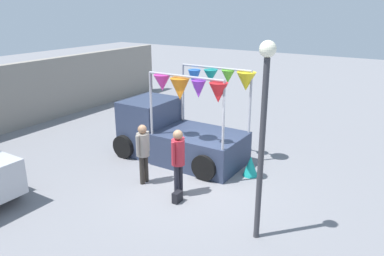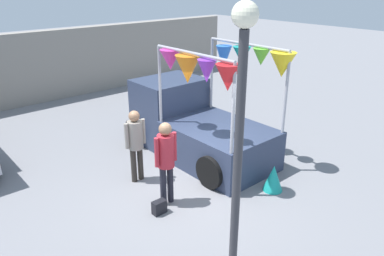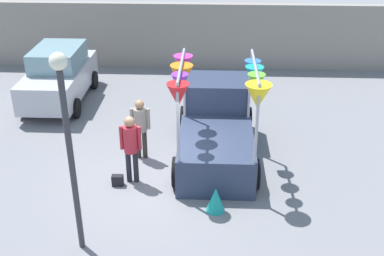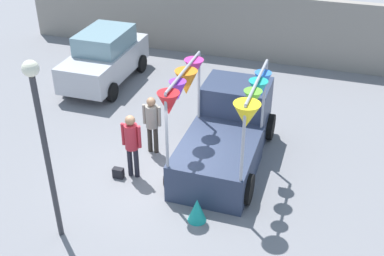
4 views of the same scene
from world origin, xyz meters
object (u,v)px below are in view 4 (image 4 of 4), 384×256
at_px(person_vendor, 152,120).
at_px(folded_kite_bundle_teal, 197,210).
at_px(handbag, 118,173).
at_px(person_customer, 132,140).
at_px(street_lamp, 42,130).
at_px(vendor_truck, 227,129).
at_px(parked_car, 105,57).

distance_m(person_vendor, folded_kite_bundle_teal, 3.17).
height_order(person_vendor, handbag, person_vendor).
xyz_separation_m(person_customer, street_lamp, (-0.67, -2.49, 1.60)).
bearing_deg(person_vendor, person_customer, -92.86).
xyz_separation_m(vendor_truck, folded_kite_bundle_teal, (0.01, -2.68, -0.61)).
relative_size(person_vendor, folded_kite_bundle_teal, 2.85).
xyz_separation_m(person_customer, handbag, (-0.35, -0.20, -0.96)).
height_order(person_customer, person_vendor, person_customer).
relative_size(vendor_truck, folded_kite_bundle_teal, 6.99).
xyz_separation_m(vendor_truck, parked_car, (-5.31, 3.38, 0.03)).
bearing_deg(person_customer, parked_car, 123.30).
bearing_deg(person_vendor, vendor_truck, 9.70).
distance_m(vendor_truck, street_lamp, 5.19).
relative_size(vendor_truck, person_vendor, 2.45).
bearing_deg(person_vendor, parked_car, 131.52).
bearing_deg(person_vendor, handbag, -106.27).
distance_m(vendor_truck, parked_car, 6.30).
bearing_deg(handbag, person_customer, 29.74).
xyz_separation_m(parked_car, person_customer, (3.24, -4.93, 0.15)).
height_order(handbag, street_lamp, street_lamp).
relative_size(vendor_truck, parked_car, 1.05).
xyz_separation_m(vendor_truck, person_vendor, (-2.01, -0.34, 0.12)).
xyz_separation_m(vendor_truck, person_customer, (-2.07, -1.55, 0.18)).
bearing_deg(person_vendor, street_lamp, -101.20).
bearing_deg(parked_car, folded_kite_bundle_teal, -48.75).
relative_size(vendor_truck, handbag, 14.98).
bearing_deg(parked_car, street_lamp, -70.90).
relative_size(parked_car, person_customer, 2.23).
xyz_separation_m(person_customer, folded_kite_bundle_teal, (2.08, -1.13, -0.80)).
bearing_deg(street_lamp, handbag, 82.01).
distance_m(person_vendor, street_lamp, 4.11).
bearing_deg(street_lamp, vendor_truck, 55.81).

